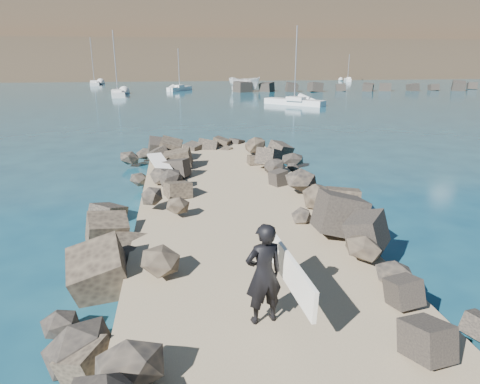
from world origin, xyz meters
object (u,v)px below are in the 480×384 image
at_px(boat_imported, 244,84).
at_px(sailboat_c, 294,102).
at_px(surfboard_resting, 162,169).
at_px(surfer_with_board, 267,273).

bearing_deg(boat_imported, sailboat_c, -127.27).
distance_m(surfboard_resting, sailboat_c, 34.93).
height_order(boat_imported, sailboat_c, sailboat_c).
distance_m(boat_imported, sailboat_c, 21.70).
bearing_deg(sailboat_c, boat_imported, 96.23).
distance_m(surfer_with_board, sailboat_c, 43.50).
bearing_deg(surfer_with_board, sailboat_c, 73.76).
bearing_deg(surfboard_resting, sailboat_c, 48.76).
bearing_deg(sailboat_c, surfer_with_board, -106.24).
height_order(boat_imported, surfer_with_board, surfer_with_board).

